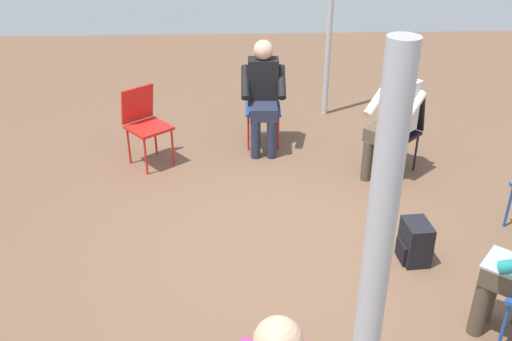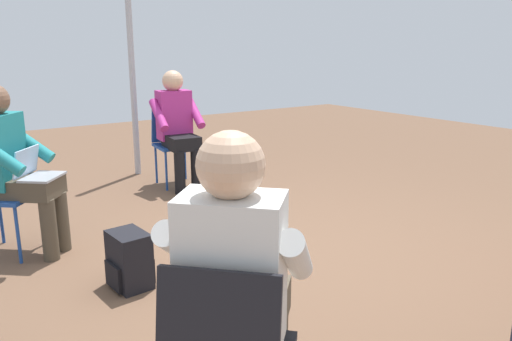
{
  "view_description": "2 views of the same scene",
  "coord_description": "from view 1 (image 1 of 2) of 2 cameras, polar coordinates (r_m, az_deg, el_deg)",
  "views": [
    {
      "loc": [
        0.45,
        3.99,
        2.93
      ],
      "look_at": [
        0.27,
        -0.31,
        0.6
      ],
      "focal_mm": 40.0,
      "sensor_mm": 36.0,
      "label": 1
    },
    {
      "loc": [
        -2.03,
        -2.63,
        1.49
      ],
      "look_at": [
        -0.14,
        0.07,
        0.66
      ],
      "focal_mm": 35.0,
      "sensor_mm": 36.0,
      "label": 2
    }
  ],
  "objects": [
    {
      "name": "ground_plane",
      "position": [
        4.97,
        3.33,
        -7.69
      ],
      "size": [
        14.0,
        14.0,
        0.0
      ],
      "primitive_type": "plane",
      "color": "brown"
    },
    {
      "name": "chair_southwest",
      "position": [
        6.17,
        14.22,
        4.3
      ],
      "size": [
        0.58,
        0.58,
        0.85
      ],
      "rotation": [
        0.0,
        0.0,
        -0.8
      ],
      "color": "black",
      "rests_on": "ground"
    },
    {
      "name": "chair_south",
      "position": [
        6.62,
        0.69,
        6.87
      ],
      "size": [
        0.41,
        0.45,
        0.85
      ],
      "rotation": [
        0.0,
        0.0,
        -0.03
      ],
      "color": "#1E4799",
      "rests_on": "ground"
    },
    {
      "name": "chair_southeast",
      "position": [
        6.24,
        -11.08,
        4.93
      ],
      "size": [
        0.58,
        0.58,
        0.85
      ],
      "rotation": [
        0.0,
        0.0,
        0.69
      ],
      "color": "red",
      "rests_on": "ground"
    },
    {
      "name": "person_in_white",
      "position": [
        5.96,
        13.62,
        5.58
      ],
      "size": [
        0.63,
        0.63,
        1.24
      ],
      "rotation": [
        0.0,
        0.0,
        -0.8
      ],
      "color": "#4C4233",
      "rests_on": "ground"
    },
    {
      "name": "person_in_black",
      "position": [
        6.39,
        0.74,
        7.97
      ],
      "size": [
        0.5,
        0.53,
        1.24
      ],
      "rotation": [
        0.0,
        0.0,
        -0.03
      ],
      "color": "#23283D",
      "rests_on": "ground"
    },
    {
      "name": "backpack_near_laptop_user",
      "position": [
        4.92,
        15.61,
        -7.09
      ],
      "size": [
        0.26,
        0.3,
        0.36
      ],
      "rotation": [
        0.0,
        0.0,
        1.65
      ],
      "color": "black",
      "rests_on": "ground"
    },
    {
      "name": "tent_pole_near",
      "position": [
        7.28,
        7.37,
        14.07
      ],
      "size": [
        0.07,
        0.07,
        2.3
      ],
      "primitive_type": "cylinder",
      "color": "#B2B2B7",
      "rests_on": "ground"
    }
  ]
}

